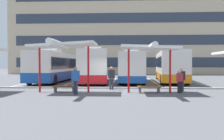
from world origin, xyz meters
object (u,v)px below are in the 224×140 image
at_px(coach_bus_2, 132,67).
at_px(waiting_passenger_3, 182,78).
at_px(waiting_passenger_0, 111,76).
at_px(waiting_passenger_1, 180,80).
at_px(bench_1, 64,87).
at_px(waiting_shelter_2, 150,49).
at_px(waiting_shelter_1, 63,46).
at_px(bench_2, 149,88).
at_px(waiting_passenger_2, 76,78).
at_px(coach_bus_0, 56,67).
at_px(coach_bus_1, 94,67).
at_px(coach_bus_3, 170,67).

relative_size(coach_bus_2, waiting_passenger_3, 6.55).
height_order(waiting_passenger_0, waiting_passenger_1, waiting_passenger_0).
height_order(bench_1, waiting_passenger_0, waiting_passenger_0).
distance_m(coach_bus_2, waiting_shelter_2, 10.33).
height_order(waiting_shelter_1, bench_2, waiting_shelter_1).
bearing_deg(waiting_shelter_1, waiting_passenger_0, 36.66).
bearing_deg(bench_1, waiting_shelter_1, -90.00).
distance_m(waiting_shelter_1, waiting_passenger_1, 8.20).
height_order(bench_1, waiting_passenger_3, waiting_passenger_3).
xyz_separation_m(waiting_shelter_1, waiting_passenger_2, (1.02, -0.82, -2.12)).
relative_size(coach_bus_0, waiting_passenger_1, 7.79).
bearing_deg(coach_bus_1, coach_bus_0, 169.60).
distance_m(waiting_passenger_0, waiting_passenger_3, 5.15).
height_order(bench_1, waiting_passenger_1, waiting_passenger_1).
height_order(coach_bus_0, waiting_shelter_2, coach_bus_0).
distance_m(waiting_passenger_1, waiting_passenger_2, 6.96).
bearing_deg(coach_bus_3, waiting_shelter_1, -129.26).
bearing_deg(waiting_passenger_3, bench_1, -173.85).
bearing_deg(waiting_passenger_0, waiting_shelter_1, -143.34).
xyz_separation_m(coach_bus_3, waiting_shelter_1, (-9.18, -11.24, 1.48)).
height_order(coach_bus_0, waiting_shelter_1, coach_bus_0).
bearing_deg(bench_2, coach_bus_0, 132.80).
distance_m(coach_bus_0, waiting_passenger_1, 15.05).
bearing_deg(coach_bus_3, waiting_passenger_2, -124.10).
bearing_deg(waiting_passenger_3, coach_bus_3, 84.23).
height_order(waiting_passenger_2, waiting_passenger_3, waiting_passenger_2).
bearing_deg(bench_2, waiting_passenger_2, -166.06).
height_order(coach_bus_0, bench_2, coach_bus_0).
bearing_deg(waiting_passenger_3, coach_bus_2, 110.04).
bearing_deg(waiting_shelter_2, coach_bus_0, 131.89).
bearing_deg(waiting_shelter_1, bench_2, 3.63).
bearing_deg(coach_bus_0, waiting_shelter_2, -48.11).
distance_m(coach_bus_2, bench_2, 10.00).
height_order(coach_bus_3, waiting_passenger_1, coach_bus_3).
bearing_deg(waiting_passenger_0, bench_1, -148.30).
xyz_separation_m(coach_bus_0, waiting_passenger_1, (11.30, -9.91, -0.73)).
height_order(waiting_shelter_2, waiting_passenger_0, waiting_shelter_2).
distance_m(coach_bus_1, waiting_shelter_2, 10.77).
xyz_separation_m(coach_bus_1, waiting_shelter_1, (-0.91, -9.56, 1.47)).
xyz_separation_m(coach_bus_3, waiting_passenger_1, (-1.32, -10.79, -0.80)).
distance_m(waiting_shelter_1, waiting_passenger_2, 2.49).
height_order(coach_bus_1, bench_1, coach_bus_1).
xyz_separation_m(coach_bus_1, bench_2, (4.89, -9.19, -1.34)).
bearing_deg(waiting_passenger_0, waiting_shelter_2, -40.73).
bearing_deg(bench_1, waiting_passenger_2, -49.98).
height_order(waiting_shelter_1, waiting_shelter_2, waiting_shelter_1).
relative_size(waiting_shelter_1, waiting_passenger_2, 2.62).
bearing_deg(waiting_passenger_3, waiting_passenger_2, -163.66).
relative_size(coach_bus_3, bench_1, 7.62).
distance_m(coach_bus_0, waiting_shelter_1, 11.02).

